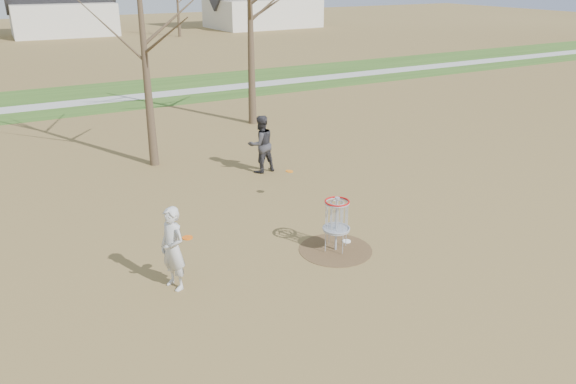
% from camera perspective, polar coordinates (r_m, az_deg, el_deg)
% --- Properties ---
extents(ground, '(160.00, 160.00, 0.00)m').
position_cam_1_polar(ground, '(13.86, 4.84, -5.87)').
color(ground, brown).
rests_on(ground, ground).
extents(green_band, '(160.00, 8.00, 0.01)m').
position_cam_1_polar(green_band, '(32.55, -16.27, 9.50)').
color(green_band, '#2D5119').
rests_on(green_band, ground).
extents(footpath, '(160.00, 1.50, 0.01)m').
position_cam_1_polar(footpath, '(31.59, -15.84, 9.22)').
color(footpath, '#9E9E99').
rests_on(footpath, green_band).
extents(dirt_circle, '(1.80, 1.80, 0.01)m').
position_cam_1_polar(dirt_circle, '(13.85, 4.84, -5.85)').
color(dirt_circle, '#47331E').
rests_on(dirt_circle, ground).
extents(player_standing, '(0.64, 0.79, 1.85)m').
position_cam_1_polar(player_standing, '(12.10, -11.62, -5.65)').
color(player_standing, '#BEBEBE').
rests_on(player_standing, ground).
extents(player_throwing, '(1.00, 0.81, 1.94)m').
position_cam_1_polar(player_throwing, '(18.79, -2.77, 4.89)').
color(player_throwing, '#302F33').
rests_on(player_throwing, ground).
extents(disc_grounded, '(0.22, 0.22, 0.02)m').
position_cam_1_polar(disc_grounded, '(14.25, 5.96, -5.00)').
color(disc_grounded, white).
rests_on(disc_grounded, dirt_circle).
extents(discs_in_play, '(4.47, 3.48, 0.30)m').
position_cam_1_polar(discs_in_play, '(14.19, -3.96, -0.55)').
color(discs_in_play, orange).
rests_on(discs_in_play, ground).
extents(disc_golf_basket, '(0.64, 0.64, 1.35)m').
position_cam_1_polar(disc_golf_basket, '(13.46, 4.96, -2.42)').
color(disc_golf_basket, '#9EA3AD').
rests_on(disc_golf_basket, ground).
extents(houses_row, '(56.51, 10.01, 7.26)m').
position_cam_1_polar(houses_row, '(63.78, -19.72, 17.91)').
color(houses_row, silver).
rests_on(houses_row, ground).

